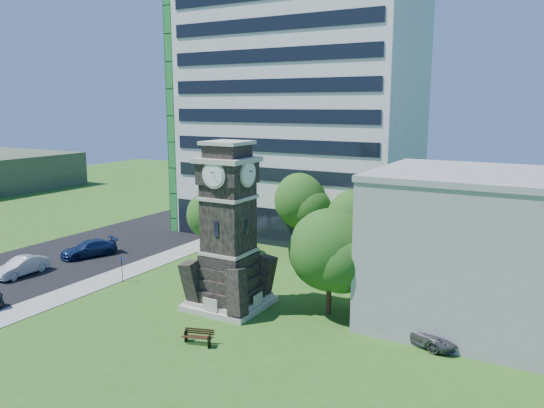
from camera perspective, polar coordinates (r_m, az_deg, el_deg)
The scene contains 15 objects.
ground at distance 40.54m, azimuth -9.75°, elevation -10.84°, with size 160.00×160.00×0.00m, color #2D5919.
sidewalk at distance 50.08m, azimuth -14.61°, elevation -6.80°, with size 3.00×70.00×0.06m, color gray.
street at distance 56.16m, azimuth -20.89°, elevation -5.29°, with size 14.00×80.00×0.02m, color black.
clock_tower at distance 38.73m, azimuth -4.68°, elevation -3.53°, with size 5.40×5.40×12.22m.
office_tall at distance 61.31m, azimuth 3.05°, elevation 10.14°, with size 26.20×15.11×28.60m.
office_low at distance 38.45m, azimuth 22.34°, elevation -4.54°, with size 15.20×12.20×10.40m.
car_street_mid at distance 51.63m, azimuth -25.35°, elevation -6.09°, with size 1.67×4.80×1.58m, color #B3B5BB.
car_street_north at distance 55.39m, azimuth -19.10°, elevation -4.55°, with size 2.21×5.43×1.57m, color #11224B.
car_east_lot at distance 35.70m, azimuth 15.82°, elevation -12.90°, with size 2.41×5.22×1.45m, color #4B4B50.
park_bench at distance 34.40m, azimuth -7.96°, elevation -13.88°, with size 1.91×0.51×0.99m.
street_sign at distance 46.59m, azimuth -15.85°, elevation -6.46°, with size 0.52×0.05×2.18m.
tree_nw at distance 52.67m, azimuth -6.54°, elevation -1.33°, with size 5.27×4.79×6.44m.
tree_nc at distance 54.38m, azimuth 3.45°, elevation 0.20°, with size 6.53×5.94×8.08m.
tree_ne at distance 51.33m, azimuth 9.01°, elevation -1.65°, with size 5.98×5.43×6.82m.
tree_east at distance 37.38m, azimuth 6.34°, elevation -5.19°, with size 6.38×5.80×7.67m.
Camera 1 is at (24.20, -29.00, 14.74)m, focal length 35.00 mm.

